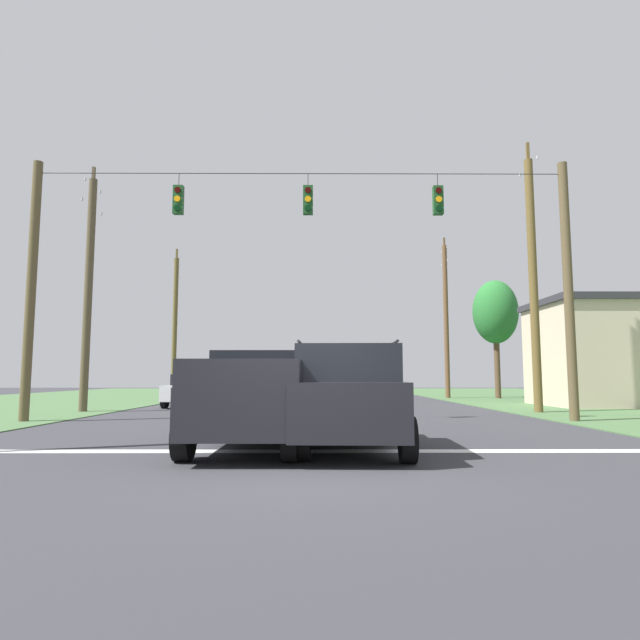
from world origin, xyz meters
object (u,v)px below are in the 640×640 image
Objects in this scene: utility_pole_far_right at (446,317)px; utility_pole_far_left at (175,323)px; suv_black at (346,395)px; utility_pole_mid_right at (533,280)px; pickup_truck at (257,399)px; utility_pole_mid_left at (88,288)px; overhead_signal_span at (302,276)px; distant_car_crossing_white at (194,390)px; tree_roadside_right at (495,313)px.

utility_pole_far_right reaches higher than utility_pole_far_left.
suv_black is 0.44× the size of utility_pole_mid_right.
utility_pole_mid_left is at bearing 127.63° from pickup_truck.
utility_pole_mid_right is (8.12, 10.51, 4.23)m from suv_black.
overhead_signal_span is 1.73× the size of utility_pole_mid_left.
distant_car_crossing_white is 0.43× the size of utility_pole_mid_left.
utility_pole_mid_right reaches higher than overhead_signal_span.
overhead_signal_span is at bearing -27.74° from utility_pole_mid_left.
suv_black is at bearing -108.05° from utility_pole_far_right.
utility_pole_mid_left is 1.32× the size of tree_roadside_right.
utility_pole_mid_right is at bearing -1.74° from utility_pole_mid_left.
utility_pole_mid_right is 13.70m from tree_roadside_right.
utility_pole_mid_right reaches higher than pickup_truck.
utility_pole_far_left is at bearing 116.15° from overhead_signal_span.
distant_car_crossing_white is 20.23m from tree_roadside_right.
utility_pole_mid_left reaches higher than distant_car_crossing_white.
tree_roadside_right is (21.03, 12.83, 0.51)m from utility_pole_mid_left.
utility_pole_far_left is at bearing -179.95° from utility_pole_far_right.
utility_pole_far_left reaches higher than pickup_truck.
tree_roadside_right is (21.05, -0.62, 0.65)m from utility_pole_far_left.
overhead_signal_span is 7.41m from suv_black.
utility_pole_mid_right reaches higher than tree_roadside_right.
utility_pole_far_left is 21.07m from tree_roadside_right.
distant_car_crossing_white is 17.91m from utility_pole_far_right.
utility_pole_mid_left is at bearing 178.26° from utility_pole_mid_right.
utility_pole_far_right is 1.08× the size of utility_pole_far_left.
overhead_signal_span is 1.78× the size of utility_pole_far_left.
utility_pole_mid_right is (9.93, 10.02, 4.32)m from pickup_truck.
overhead_signal_span is 10.04m from utility_pole_mid_left.
pickup_truck is 14.76m from utility_pole_mid_right.
overhead_signal_span is 10.10m from utility_pole_mid_right.
distant_car_crossing_white is 11.10m from utility_pole_far_left.
utility_pole_mid_left is at bearing 152.26° from overhead_signal_span.
utility_pole_far_right is (7.99, 24.52, 4.26)m from suv_black.
pickup_truck is at bearing -118.84° from tree_roadside_right.
utility_pole_mid_right is 22.88m from utility_pole_far_left.
utility_pole_mid_left is 13.44m from utility_pole_far_left.
distant_car_crossing_white is at bearing 113.25° from suv_black.
overhead_signal_span is 1.60× the size of utility_pole_mid_right.
tree_roadside_right is at bearing -11.60° from utility_pole_far_right.
pickup_truck is 15.07m from distant_car_crossing_white.
utility_pole_mid_left is 24.64m from tree_roadside_right.
overhead_signal_span is 1.64× the size of utility_pole_far_right.
utility_pole_far_left is at bearing 178.33° from tree_roadside_right.
suv_black is 26.74m from utility_pole_far_left.
utility_pole_far_left is at bearing 112.15° from suv_black.
overhead_signal_span is 20.18m from utility_pole_far_left.
utility_pole_far_left is (-9.97, 24.51, 3.84)m from suv_black.
tree_roadside_right is at bearing 27.39° from distant_car_crossing_white.
utility_pole_far_right is at bearing 67.81° from pickup_truck.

